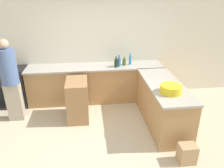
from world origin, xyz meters
The scene contains 14 objects.
ground_plane centered at (0.00, 0.00, 0.00)m, with size 14.00×14.00×0.00m, color beige.
wall_back centered at (0.00, 2.04, 1.35)m, with size 8.00×0.06×2.70m.
counter_back centered at (0.00, 1.69, 0.46)m, with size 3.33×0.66×0.91m.
counter_peninsula centered at (1.32, 0.46, 0.46)m, with size 0.69×1.87×0.91m.
range_oven centered at (-2.04, 1.69, 0.46)m, with size 0.75×0.64×0.93m.
island_table centered at (-0.44, 0.86, 0.44)m, with size 0.45×0.70×0.89m.
mixing_bowl centered at (1.29, 0.05, 0.99)m, with size 0.39×0.39×0.15m.
dish_soap_bottle centered at (0.87, 1.73, 1.03)m, with size 0.07×0.07×0.29m.
olive_oil_bottle centered at (0.71, 1.69, 1.00)m, with size 0.08×0.08×0.21m.
vinegar_bottle_clear centered at (0.63, 1.85, 0.99)m, with size 0.06×0.06×0.18m.
wine_bottle_dark centered at (0.49, 1.56, 1.02)m, with size 0.08×0.08×0.26m.
water_bottle_blue centered at (0.57, 1.63, 1.02)m, with size 0.08×0.08×0.28m.
person_by_range centered at (-1.78, 0.97, 0.97)m, with size 0.35×0.35×1.78m.
paper_bag centered at (1.37, -0.72, 0.17)m, with size 0.28×0.22×0.34m.
Camera 1 is at (-0.18, -3.38, 2.66)m, focal length 35.00 mm.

